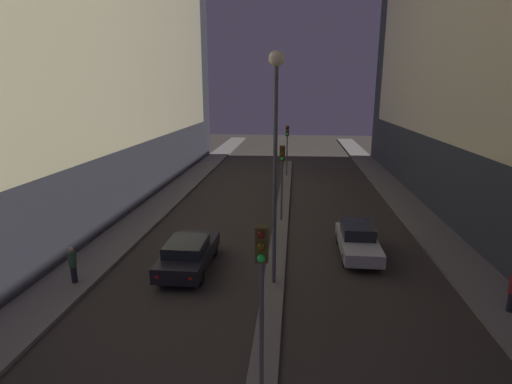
% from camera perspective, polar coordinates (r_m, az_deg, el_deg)
% --- Properties ---
extents(building_left, '(6.01, 43.26, 25.38)m').
position_cam_1_polar(building_left, '(30.42, -22.57, 22.54)').
color(building_left, '#383842').
rests_on(building_left, ground).
extents(median_strip, '(0.86, 37.73, 0.13)m').
position_cam_1_polar(median_strip, '(26.28, 3.76, -2.88)').
color(median_strip, '#66605B').
rests_on(median_strip, ground).
extents(traffic_light_near, '(0.32, 0.42, 4.55)m').
position_cam_1_polar(traffic_light_near, '(10.11, 0.81, -11.49)').
color(traffic_light_near, '#4C4C51').
rests_on(traffic_light_near, median_strip).
extents(traffic_light_mid, '(0.32, 0.42, 4.55)m').
position_cam_1_polar(traffic_light_mid, '(23.72, 3.75, 3.71)').
color(traffic_light_mid, '#4C4C51').
rests_on(traffic_light_mid, median_strip).
extents(traffic_light_far, '(0.32, 0.42, 4.55)m').
position_cam_1_polar(traffic_light_far, '(36.63, 4.48, 7.51)').
color(traffic_light_far, '#4C4C51').
rests_on(traffic_light_far, median_strip).
extents(street_lamp, '(0.57, 0.57, 9.12)m').
position_cam_1_polar(street_lamp, '(15.18, 2.82, 9.33)').
color(street_lamp, '#4C4C51').
rests_on(street_lamp, median_strip).
extents(car_left_lane, '(1.94, 4.70, 1.45)m').
position_cam_1_polar(car_left_lane, '(18.36, -9.63, -8.64)').
color(car_left_lane, black).
rests_on(car_left_lane, ground).
extents(car_right_lane, '(1.74, 4.51, 1.47)m').
position_cam_1_polar(car_right_lane, '(20.24, 14.33, -6.68)').
color(car_right_lane, '#B2B2B7').
rests_on(car_right_lane, ground).
extents(pedestrian_on_left_sidewalk, '(0.32, 0.32, 1.54)m').
position_cam_1_polar(pedestrian_on_left_sidewalk, '(18.16, -24.70, -9.32)').
color(pedestrian_on_left_sidewalk, black).
rests_on(pedestrian_on_left_sidewalk, sidewalk_left).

